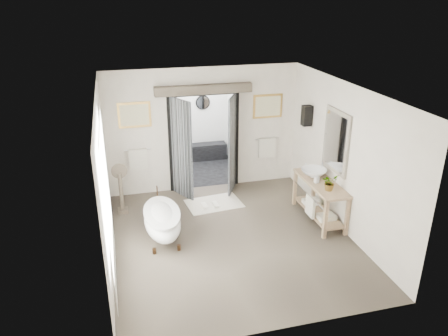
{
  "coord_description": "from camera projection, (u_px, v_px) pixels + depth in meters",
  "views": [
    {
      "loc": [
        -1.96,
        -7.01,
        4.5
      ],
      "look_at": [
        0.0,
        0.6,
        1.25
      ],
      "focal_mm": 35.0,
      "sensor_mm": 36.0,
      "label": 1
    }
  ],
  "objects": [
    {
      "name": "shower_room",
      "position": [
        192.0,
        133.0,
        11.68
      ],
      "size": [
        2.22,
        2.01,
        2.51
      ],
      "color": "black",
      "rests_on": "ground_plane"
    },
    {
      "name": "pedestal_mirror",
      "position": [
        121.0,
        192.0,
        9.29
      ],
      "size": [
        0.33,
        0.22,
        1.13
      ],
      "color": "brown",
      "rests_on": "ground_plane"
    },
    {
      "name": "soap_bottle_b",
      "position": [
        305.0,
        167.0,
        9.36
      ],
      "size": [
        0.17,
        0.17,
        0.18
      ],
      "primitive_type": "imported",
      "rotation": [
        0.0,
        0.0,
        -0.23
      ],
      "color": "gray",
      "rests_on": "vanity"
    },
    {
      "name": "rug",
      "position": [
        214.0,
        203.0,
        9.83
      ],
      "size": [
        1.28,
        0.93,
        0.01
      ],
      "primitive_type": "cube",
      "rotation": [
        0.0,
        0.0,
        0.11
      ],
      "color": "beige",
      "rests_on": "ground_plane"
    },
    {
      "name": "ground_plane",
      "position": [
        232.0,
        239.0,
        8.45
      ],
      "size": [
        5.0,
        5.0,
        0.0
      ],
      "primitive_type": "plane",
      "color": "brown"
    },
    {
      "name": "soap_bottle_a",
      "position": [
        317.0,
        178.0,
        8.8
      ],
      "size": [
        0.1,
        0.1,
        0.18
      ],
      "primitive_type": "imported",
      "rotation": [
        0.0,
        0.0,
        0.16
      ],
      "color": "gray",
      "rests_on": "vanity"
    },
    {
      "name": "room_shell",
      "position": [
        232.0,
        151.0,
        7.62
      ],
      "size": [
        4.52,
        5.02,
        2.91
      ],
      "color": "silver",
      "rests_on": "ground_plane"
    },
    {
      "name": "vanity",
      "position": [
        319.0,
        197.0,
        8.99
      ],
      "size": [
        0.57,
        1.6,
        0.85
      ],
      "color": "#A57F5D",
      "rests_on": "ground_plane"
    },
    {
      "name": "basin",
      "position": [
        314.0,
        173.0,
        9.06
      ],
      "size": [
        0.59,
        0.59,
        0.18
      ],
      "primitive_type": "imported",
      "rotation": [
        0.0,
        0.0,
        -0.11
      ],
      "color": "white",
      "rests_on": "vanity"
    },
    {
      "name": "slippers",
      "position": [
        210.0,
        205.0,
        9.68
      ],
      "size": [
        0.37,
        0.28,
        0.05
      ],
      "color": "silver",
      "rests_on": "rug"
    },
    {
      "name": "clawfoot_tub",
      "position": [
        162.0,
        220.0,
        8.39
      ],
      "size": [
        0.69,
        1.55,
        0.75
      ],
      "color": "#412A18",
      "rests_on": "ground_plane"
    },
    {
      "name": "plant",
      "position": [
        330.0,
        182.0,
        8.45
      ],
      "size": [
        0.36,
        0.34,
        0.33
      ],
      "primitive_type": "imported",
      "rotation": [
        0.0,
        0.0,
        0.34
      ],
      "color": "gray",
      "rests_on": "vanity"
    },
    {
      "name": "back_wall_dressing",
      "position": [
        205.0,
        127.0,
        9.92
      ],
      "size": [
        3.82,
        0.77,
        2.52
      ],
      "color": "black",
      "rests_on": "ground_plane"
    }
  ]
}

